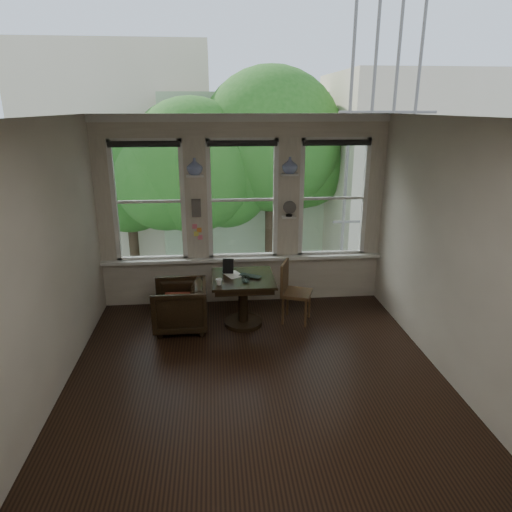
{
  "coord_description": "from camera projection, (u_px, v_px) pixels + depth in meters",
  "views": [
    {
      "loc": [
        -0.45,
        -4.83,
        3.1
      ],
      "look_at": [
        0.09,
        0.9,
        1.2
      ],
      "focal_mm": 32.0,
      "sensor_mm": 36.0,
      "label": 1
    }
  ],
  "objects": [
    {
      "name": "wall_left",
      "position": [
        48.0,
        262.0,
        4.91
      ],
      "size": [
        0.0,
        4.5,
        4.5
      ],
      "primitive_type": "plane",
      "rotation": [
        1.57,
        0.0,
        1.57
      ],
      "color": "beige",
      "rests_on": "ground"
    },
    {
      "name": "laptop",
      "position": [
        249.0,
        277.0,
        6.54
      ],
      "size": [
        0.39,
        0.35,
        0.03
      ],
      "primitive_type": "imported",
      "rotation": [
        0.0,
        0.0,
        -0.57
      ],
      "color": "black",
      "rests_on": "table"
    },
    {
      "name": "window_right",
      "position": [
        333.0,
        198.0,
        7.3
      ],
      "size": [
        1.1,
        0.12,
        1.9
      ],
      "primitive_type": null,
      "color": "white",
      "rests_on": "ground"
    },
    {
      "name": "window_center",
      "position": [
        243.0,
        200.0,
        7.17
      ],
      "size": [
        1.1,
        0.12,
        1.9
      ],
      "primitive_type": null,
      "color": "white",
      "rests_on": "ground"
    },
    {
      "name": "wall_right",
      "position": [
        448.0,
        251.0,
        5.31
      ],
      "size": [
        0.0,
        4.5,
        4.5
      ],
      "primitive_type": "plane",
      "rotation": [
        1.57,
        0.0,
        -1.57
      ],
      "color": "beige",
      "rests_on": "ground"
    },
    {
      "name": "papers",
      "position": [
        233.0,
        275.0,
        6.68
      ],
      "size": [
        0.33,
        0.37,
        0.0
      ],
      "primitive_type": "cube",
      "rotation": [
        0.0,
        0.0,
        0.45
      ],
      "color": "silver",
      "rests_on": "table"
    },
    {
      "name": "table",
      "position": [
        243.0,
        301.0,
        6.7
      ],
      "size": [
        0.9,
        0.9,
        0.75
      ],
      "primitive_type": null,
      "color": "black",
      "rests_on": "ground"
    },
    {
      "name": "side_chair_right",
      "position": [
        297.0,
        293.0,
        6.78
      ],
      "size": [
        0.54,
        0.54,
        0.92
      ],
      "primitive_type": null,
      "rotation": [
        0.0,
        0.0,
        1.21
      ],
      "color": "#3E2816",
      "rests_on": "ground"
    },
    {
      "name": "tablet",
      "position": [
        228.0,
        266.0,
        6.71
      ],
      "size": [
        0.17,
        0.1,
        0.22
      ],
      "primitive_type": "cube",
      "rotation": [
        -0.26,
        0.0,
        -0.15
      ],
      "color": "black",
      "rests_on": "table"
    },
    {
      "name": "drinking_glass",
      "position": [
        246.0,
        280.0,
        6.36
      ],
      "size": [
        0.13,
        0.13,
        0.09
      ],
      "primitive_type": "imported",
      "rotation": [
        0.0,
        0.0,
        -0.13
      ],
      "color": "white",
      "rests_on": "table"
    },
    {
      "name": "intercom",
      "position": [
        196.0,
        208.0,
        7.07
      ],
      "size": [
        0.14,
        0.06,
        0.28
      ],
      "primitive_type": "cube",
      "color": "#59544F",
      "rests_on": "ground"
    },
    {
      "name": "sticky_notes",
      "position": [
        197.0,
        229.0,
        7.19
      ],
      "size": [
        0.16,
        0.01,
        0.24
      ],
      "primitive_type": null,
      "color": "pink",
      "rests_on": "ground"
    },
    {
      "name": "vase_left",
      "position": [
        195.0,
        166.0,
        6.85
      ],
      "size": [
        0.24,
        0.24,
        0.25
      ],
      "primitive_type": "imported",
      "color": "white",
      "rests_on": "shelf_left"
    },
    {
      "name": "window_left",
      "position": [
        149.0,
        201.0,
        7.05
      ],
      "size": [
        1.1,
        0.12,
        1.9
      ],
      "primitive_type": null,
      "color": "white",
      "rests_on": "ground"
    },
    {
      "name": "mug",
      "position": [
        219.0,
        282.0,
        6.29
      ],
      "size": [
        0.12,
        0.12,
        0.09
      ],
      "primitive_type": "imported",
      "rotation": [
        0.0,
        0.0,
        -0.31
      ],
      "color": "white",
      "rests_on": "table"
    },
    {
      "name": "armchair_left",
      "position": [
        180.0,
        306.0,
        6.59
      ],
      "size": [
        0.79,
        0.77,
        0.7
      ],
      "primitive_type": "imported",
      "rotation": [
        0.0,
        0.0,
        -1.55
      ],
      "color": "black",
      "rests_on": "ground"
    },
    {
      "name": "ceiling",
      "position": [
        256.0,
        116.0,
        4.64
      ],
      "size": [
        4.5,
        4.5,
        0.0
      ],
      "primitive_type": "plane",
      "rotation": [
        3.14,
        0.0,
        0.0
      ],
      "color": "silver",
      "rests_on": "ground"
    },
    {
      "name": "cushion_red",
      "position": [
        180.0,
        300.0,
        6.56
      ],
      "size": [
        0.45,
        0.45,
        0.06
      ],
      "primitive_type": "cube",
      "color": "maroon",
      "rests_on": "armchair_left"
    },
    {
      "name": "wall_back",
      "position": [
        243.0,
        212.0,
        7.24
      ],
      "size": [
        4.5,
        0.0,
        4.5
      ],
      "primitive_type": "plane",
      "rotation": [
        1.57,
        0.0,
        0.0
      ],
      "color": "beige",
      "rests_on": "ground"
    },
    {
      "name": "shelf_left",
      "position": [
        195.0,
        176.0,
        6.89
      ],
      "size": [
        0.26,
        0.16,
        0.03
      ],
      "primitive_type": "cube",
      "color": "white",
      "rests_on": "ground"
    },
    {
      "name": "ground",
      "position": [
        256.0,
        372.0,
        5.58
      ],
      "size": [
        4.5,
        4.5,
        0.0
      ],
      "primitive_type": "plane",
      "color": "black",
      "rests_on": "ground"
    },
    {
      "name": "wall_front",
      "position": [
        288.0,
        363.0,
        2.98
      ],
      "size": [
        4.5,
        0.0,
        4.5
      ],
      "primitive_type": "plane",
      "rotation": [
        -1.57,
        0.0,
        0.0
      ],
      "color": "beige",
      "rests_on": "ground"
    },
    {
      "name": "desk_fan",
      "position": [
        289.0,
        211.0,
        7.18
      ],
      "size": [
        0.2,
        0.2,
        0.24
      ],
      "primitive_type": null,
      "color": "#59544F",
      "rests_on": "ground"
    },
    {
      "name": "shelf_right",
      "position": [
        290.0,
        174.0,
        7.02
      ],
      "size": [
        0.26,
        0.16,
        0.03
      ],
      "primitive_type": "cube",
      "color": "white",
      "rests_on": "ground"
    },
    {
      "name": "vase_right",
      "position": [
        290.0,
        165.0,
        6.98
      ],
      "size": [
        0.24,
        0.24,
        0.25
      ],
      "primitive_type": "imported",
      "color": "white",
      "rests_on": "shelf_right"
    }
  ]
}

